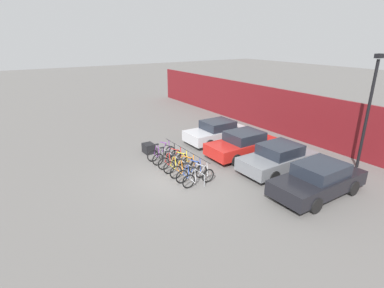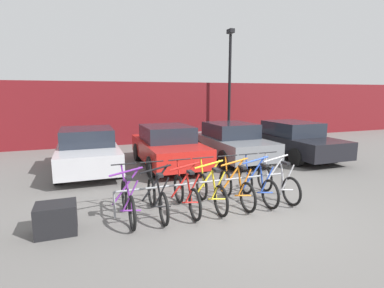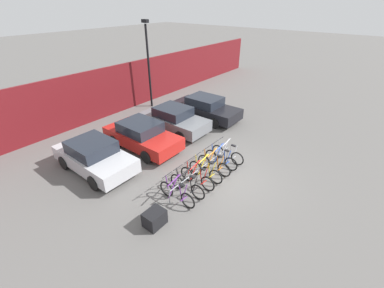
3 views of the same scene
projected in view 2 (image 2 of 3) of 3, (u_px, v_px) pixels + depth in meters
ground_plane at (247, 212)px, 6.39m from camera, size 120.00×120.00×0.00m
hoarding_wall at (149, 113)px, 14.92m from camera, size 36.00×0.16×3.04m
bike_rack at (207, 184)px, 6.72m from camera, size 4.11×0.04×0.57m
bicycle_purple at (128, 201)px, 5.99m from camera, size 0.68×1.71×1.05m
bicycle_black at (157, 198)px, 6.19m from camera, size 0.68×1.71×1.05m
bicycle_red at (186, 194)px, 6.41m from camera, size 0.68×1.71×1.05m
bicycle_yellow at (211, 191)px, 6.61m from camera, size 0.68×1.71×1.05m
bicycle_orange at (236, 188)px, 6.82m from camera, size 0.68×1.71×1.05m
bicycle_blue at (257, 185)px, 7.01m from camera, size 0.68×1.71×1.05m
bicycle_silver at (277, 183)px, 7.21m from camera, size 0.68×1.71×1.05m
car_silver at (88, 150)px, 9.62m from camera, size 1.91×3.96×1.40m
car_red at (168, 146)px, 10.37m from camera, size 1.91×4.13×1.40m
car_grey at (231, 142)px, 11.26m from camera, size 1.91×4.00×1.40m
car_black at (293, 140)px, 11.77m from camera, size 1.91×4.34×1.40m
lamp_post at (230, 80)px, 15.06m from camera, size 0.24×0.44×5.59m
cargo_crate at (56, 218)px, 5.41m from camera, size 0.70×0.56×0.55m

